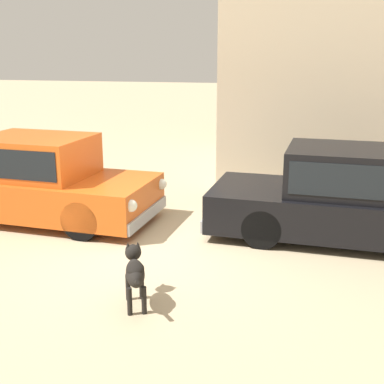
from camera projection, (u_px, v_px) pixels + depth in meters
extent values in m
plane|color=tan|center=(152.00, 249.00, 7.91)|extent=(80.00, 80.00, 0.00)
cube|color=#D15619|center=(40.00, 193.00, 9.25)|extent=(4.27, 2.06, 0.65)
cube|color=#D15619|center=(35.00, 156.00, 9.08)|extent=(2.02, 1.64, 0.70)
cube|color=black|center=(35.00, 155.00, 9.08)|extent=(1.87, 1.66, 0.49)
cube|color=#999BA0|center=(146.00, 214.00, 8.74)|extent=(0.25, 1.72, 0.20)
sphere|color=silver|center=(161.00, 184.00, 9.28)|extent=(0.20, 0.20, 0.20)
sphere|color=silver|center=(131.00, 206.00, 8.00)|extent=(0.20, 0.20, 0.20)
cylinder|color=black|center=(121.00, 195.00, 9.66)|extent=(0.67, 0.25, 0.65)
cylinder|color=black|center=(81.00, 220.00, 8.23)|extent=(0.67, 0.25, 0.65)
cylinder|color=black|center=(8.00, 185.00, 10.35)|extent=(0.67, 0.25, 0.65)
cube|color=black|center=(356.00, 212.00, 8.20)|extent=(4.74, 2.04, 0.63)
cube|color=black|center=(357.00, 171.00, 8.03)|extent=(2.23, 1.63, 0.71)
cube|color=black|center=(357.00, 170.00, 8.03)|extent=(2.06, 1.65, 0.50)
cube|color=#999BA0|center=(216.00, 212.00, 8.87)|extent=(0.23, 1.72, 0.20)
cube|color=red|center=(226.00, 181.00, 9.46)|extent=(0.05, 0.18, 0.18)
cube|color=red|center=(206.00, 204.00, 8.07)|extent=(0.05, 0.18, 0.18)
cylinder|color=black|center=(274.00, 201.00, 9.33)|extent=(0.63, 0.24, 0.62)
cylinder|color=black|center=(262.00, 229.00, 7.90)|extent=(0.63, 0.24, 0.62)
cylinder|color=black|center=(128.00, 287.00, 6.28)|extent=(0.06, 0.06, 0.34)
cylinder|color=black|center=(142.00, 286.00, 6.30)|extent=(0.06, 0.06, 0.34)
cylinder|color=black|center=(130.00, 301.00, 5.91)|extent=(0.06, 0.06, 0.34)
cylinder|color=black|center=(144.00, 300.00, 5.94)|extent=(0.06, 0.06, 0.34)
ellipsoid|color=black|center=(135.00, 273.00, 6.04)|extent=(0.42, 0.63, 0.27)
ellipsoid|color=black|center=(135.00, 269.00, 5.98)|extent=(0.32, 0.38, 0.15)
sphere|color=black|center=(133.00, 252.00, 6.35)|extent=(0.20, 0.20, 0.20)
cone|color=black|center=(133.00, 250.00, 6.46)|extent=(0.15, 0.15, 0.11)
cone|color=black|center=(128.00, 246.00, 6.32)|extent=(0.09, 0.09, 0.09)
cone|color=black|center=(138.00, 245.00, 6.34)|extent=(0.09, 0.09, 0.09)
cylinder|color=black|center=(137.00, 282.00, 5.68)|extent=(0.12, 0.21, 0.13)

